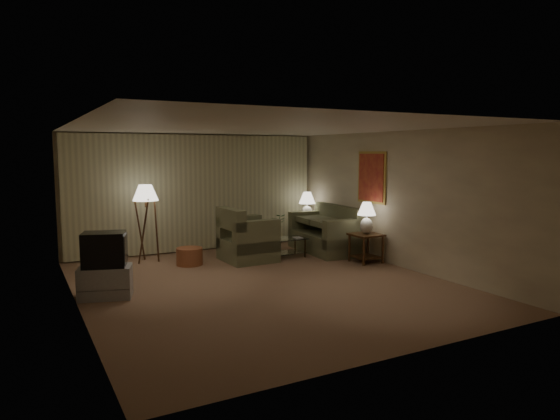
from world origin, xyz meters
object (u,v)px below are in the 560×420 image
at_px(armchair, 248,240).
at_px(tv_cabinet, 105,282).
at_px(sofa, 324,234).
at_px(side_table_near, 366,243).
at_px(side_table_far, 307,228).
at_px(coffee_table, 282,245).
at_px(table_lamp_far, 307,204).
at_px(crt_tv, 104,249).
at_px(vase, 276,236).
at_px(floor_lamp, 146,222).
at_px(ottoman, 189,256).
at_px(table_lamp_near, 367,215).

xyz_separation_m(armchair, tv_cabinet, (-3.11, -1.42, -0.20)).
bearing_deg(sofa, side_table_near, 10.04).
height_order(side_table_far, coffee_table, side_table_far).
distance_m(table_lamp_far, crt_tv, 5.76).
bearing_deg(armchair, table_lamp_far, -65.29).
distance_m(side_table_far, table_lamp_far, 0.62).
xyz_separation_m(tv_cabinet, vase, (3.74, 1.34, 0.24)).
height_order(sofa, side_table_near, sofa).
relative_size(armchair, side_table_far, 1.86).
bearing_deg(floor_lamp, table_lamp_far, 2.30).
bearing_deg(side_table_near, ottoman, 155.57).
distance_m(table_lamp_near, coffee_table, 1.95).
height_order(table_lamp_far, crt_tv, table_lamp_far).
height_order(side_table_near, vase, side_table_near).
height_order(table_lamp_far, coffee_table, table_lamp_far).
bearing_deg(ottoman, floor_lamp, 134.65).
relative_size(armchair, coffee_table, 1.06).
bearing_deg(table_lamp_far, tv_cabinet, -154.72).
xyz_separation_m(armchair, table_lamp_near, (2.09, -1.33, 0.54)).
bearing_deg(side_table_far, coffee_table, -139.78).
xyz_separation_m(sofa, crt_tv, (-5.05, -1.44, 0.35)).
xyz_separation_m(table_lamp_near, vase, (-1.46, 1.25, -0.50)).
height_order(coffee_table, floor_lamp, floor_lamp).
distance_m(crt_tv, vase, 3.98).
bearing_deg(sofa, crt_tv, -70.34).
bearing_deg(crt_tv, sofa, 33.34).
xyz_separation_m(armchair, side_table_far, (2.09, 1.04, -0.05)).
distance_m(sofa, crt_tv, 5.26).
distance_m(table_lamp_far, tv_cabinet, 5.80).
xyz_separation_m(armchair, side_table_near, (2.09, -1.33, -0.03)).
bearing_deg(crt_tv, ottoman, 57.67).
relative_size(sofa, crt_tv, 2.71).
bearing_deg(crt_tv, table_lamp_far, 42.66).
distance_m(armchair, table_lamp_near, 2.53).
bearing_deg(crt_tv, side_table_far, 42.66).
relative_size(table_lamp_near, crt_tv, 0.89).
xyz_separation_m(crt_tv, vase, (3.74, 1.34, -0.28)).
relative_size(coffee_table, crt_tv, 1.43).
bearing_deg(armchair, coffee_table, -97.22).
relative_size(side_table_near, tv_cabinet, 0.67).
relative_size(ottoman, vase, 3.46).
bearing_deg(table_lamp_near, coffee_table, 136.44).
distance_m(side_table_near, side_table_far, 2.36).
bearing_deg(table_lamp_far, floor_lamp, -177.70).
distance_m(armchair, vase, 0.63).
bearing_deg(armchair, tv_cabinet, 112.91).
bearing_deg(vase, coffee_table, 0.00).
height_order(table_lamp_near, tv_cabinet, table_lamp_near).
bearing_deg(sofa, table_lamp_near, 10.04).
xyz_separation_m(armchair, floor_lamp, (-1.91, 0.88, 0.40)).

